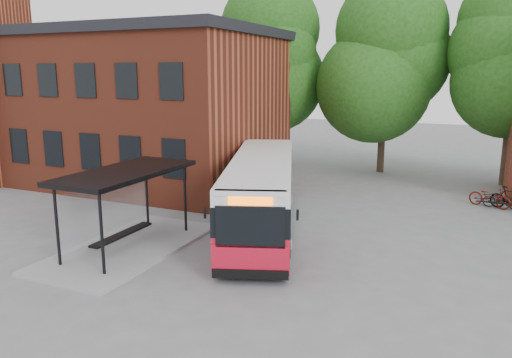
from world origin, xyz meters
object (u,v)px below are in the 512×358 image
at_px(city_bus, 262,194).
at_px(bicycle_2, 502,199).
at_px(bicycle_0, 490,197).
at_px(bicycle_1, 510,199).
at_px(bus_shelter, 127,210).

height_order(city_bus, bicycle_2, city_bus).
bearing_deg(bicycle_0, city_bus, 152.32).
bearing_deg(city_bus, bicycle_0, 20.90).
relative_size(bicycle_1, bicycle_2, 1.10).
bearing_deg(bicycle_0, bus_shelter, 155.68).
distance_m(bicycle_0, bicycle_2, 0.53).
height_order(city_bus, bicycle_1, city_bus).
bearing_deg(bus_shelter, bicycle_0, 44.31).
xyz_separation_m(city_bus, bicycle_1, (9.25, 7.15, -0.90)).
xyz_separation_m(city_bus, bicycle_2, (8.93, 7.31, -1.01)).
xyz_separation_m(bicycle_0, bicycle_1, (0.84, -0.15, 0.04)).
bearing_deg(city_bus, bicycle_1, 17.64).
bearing_deg(bicycle_2, city_bus, 132.06).
bearing_deg(bicycle_1, bus_shelter, 153.65).
bearing_deg(bicycle_1, city_bus, 149.38).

